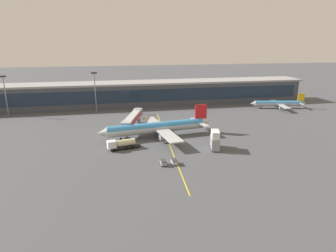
{
  "coord_description": "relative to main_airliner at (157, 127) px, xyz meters",
  "views": [
    {
      "loc": [
        -24.53,
        -96.1,
        33.97
      ],
      "look_at": [
        -3.94,
        4.71,
        4.5
      ],
      "focal_mm": 31.51,
      "sensor_mm": 36.0,
      "label": 1
    }
  ],
  "objects": [
    {
      "name": "terminal_building",
      "position": [
        -10.51,
        58.91,
        2.84
      ],
      "size": [
        210.03,
        17.69,
        12.86
      ],
      "color": "#424751",
      "rests_on": "ground_plane"
    },
    {
      "name": "baggage_cart_0",
      "position": [
        -2.69,
        -26.31,
        -2.83
      ],
      "size": [
        1.68,
        2.69,
        1.48
      ],
      "color": "gray",
      "rests_on": "ground_plane"
    },
    {
      "name": "apron_light_mast_1",
      "position": [
        -64.49,
        46.95,
        7.75
      ],
      "size": [
        2.8,
        0.5,
        18.95
      ],
      "color": "gray",
      "rests_on": "ground_plane"
    },
    {
      "name": "catering_lift",
      "position": [
        16.37,
        -16.59,
        -0.55
      ],
      "size": [
        4.11,
        7.21,
        6.3
      ],
      "color": "gray",
      "rests_on": "ground_plane"
    },
    {
      "name": "commuter_jet_far",
      "position": [
        70.91,
        35.43,
        -1.02
      ],
      "size": [
        29.56,
        23.59,
        7.9
      ],
      "color": "#B2B7BC",
      "rests_on": "ground_plane"
    },
    {
      "name": "main_airliner",
      "position": [
        0.0,
        0.0,
        0.0
      ],
      "size": [
        43.89,
        35.11,
        10.93
      ],
      "color": "#B2B7BC",
      "rests_on": "ground_plane"
    },
    {
      "name": "apron_lead_in_line",
      "position": [
        2.96,
        -4.76,
        -3.61
      ],
      "size": [
        6.08,
        79.81,
        0.01
      ],
      "primitive_type": "cube",
      "rotation": [
        0.0,
        0.0,
        -0.07
      ],
      "color": "yellow",
      "rests_on": "ground_plane"
    },
    {
      "name": "jet_bridge",
      "position": [
        -7.87,
        11.2,
        1.04
      ],
      "size": [
        10.55,
        24.61,
        6.31
      ],
      "color": "#B2B7BC",
      "rests_on": "ground_plane"
    },
    {
      "name": "fuel_tanker",
      "position": [
        -13.66,
        -10.68,
        -1.87
      ],
      "size": [
        11.08,
        4.69,
        3.25
      ],
      "color": "#232326",
      "rests_on": "ground_plane"
    },
    {
      "name": "ground_plane",
      "position": [
        7.58,
        -6.76,
        -3.61
      ],
      "size": [
        700.0,
        700.0,
        0.0
      ],
      "primitive_type": "plane",
      "color": "#47494F"
    },
    {
      "name": "apron_light_mast_0",
      "position": [
        -23.31,
        46.95,
        8.16
      ],
      "size": [
        2.8,
        0.5,
        19.72
      ],
      "color": "gray",
      "rests_on": "ground_plane"
    },
    {
      "name": "baggage_cart_1",
      "position": [
        0.51,
        -26.23,
        -2.83
      ],
      "size": [
        1.68,
        2.69,
        1.48
      ],
      "color": "#B2B7BC",
      "rests_on": "ground_plane"
    }
  ]
}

